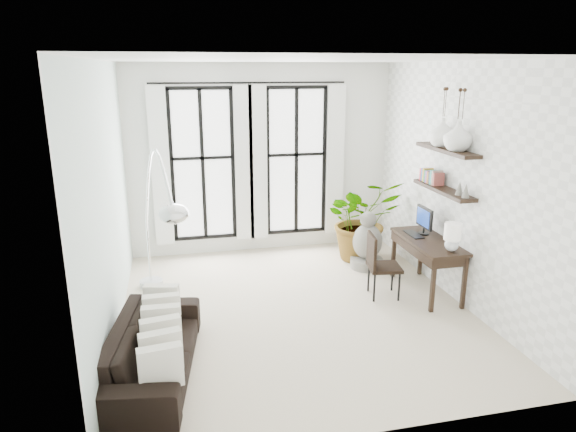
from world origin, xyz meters
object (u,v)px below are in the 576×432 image
object	(u,v)px
arc_lamp	(155,187)
plant	(362,219)
sofa	(153,349)
desk_chair	(379,262)
desk	(430,245)
buddha	(367,244)

from	to	relation	value
arc_lamp	plant	bearing A→B (deg)	26.10
sofa	plant	size ratio (longest dim) A/B	1.45
arc_lamp	desk_chair	bearing A→B (deg)	1.89
desk	arc_lamp	world-z (taller)	arc_lamp
plant	buddha	size ratio (longest dim) A/B	1.47
desk_chair	arc_lamp	distance (m)	3.17
sofa	buddha	size ratio (longest dim) A/B	2.14
desk	buddha	bearing A→B (deg)	112.71
sofa	desk	bearing A→B (deg)	-63.22
plant	desk	distance (m)	1.60
sofa	desk_chair	world-z (taller)	desk_chair
desk	sofa	bearing A→B (deg)	-161.94
plant	sofa	bearing A→B (deg)	-140.22
desk	desk_chair	bearing A→B (deg)	174.88
desk_chair	buddha	xyz separation A→B (m)	(0.25, 1.06, -0.13)
desk	desk_chair	world-z (taller)	desk
sofa	plant	bearing A→B (deg)	-41.51
sofa	desk_chair	bearing A→B (deg)	-58.27
sofa	arc_lamp	xyz separation A→B (m)	(0.10, 1.19, 1.45)
sofa	plant	xyz separation A→B (m)	(3.33, 2.77, 0.40)
arc_lamp	buddha	bearing A→B (deg)	20.04
plant	desk	xyz separation A→B (m)	(0.42, -1.55, 0.04)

